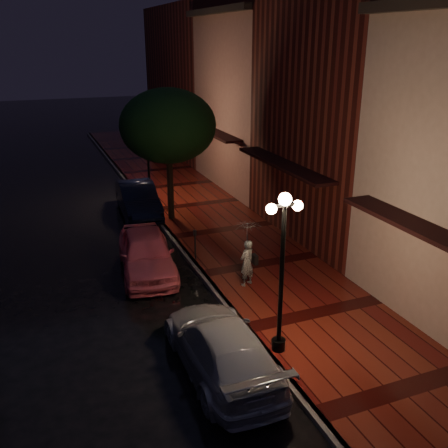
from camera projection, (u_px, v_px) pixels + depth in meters
name	position (u px, v px, depth m)	size (l,w,h in m)	color
ground	(203.00, 278.00, 17.44)	(120.00, 120.00, 0.00)	black
sidewalk	(261.00, 265.00, 18.19)	(4.50, 60.00, 0.15)	#4A0F0D
curb	(203.00, 276.00, 17.41)	(0.25, 60.00, 0.15)	#595451
storefront_mid	(351.00, 102.00, 19.69)	(5.00, 8.00, 11.00)	#511914
storefront_far	(262.00, 105.00, 27.01)	(5.00, 8.00, 9.00)	#8C5951
storefront_extra	(201.00, 81.00, 35.54)	(5.00, 12.00, 10.00)	#511914
streetlamp_near	(282.00, 265.00, 12.30)	(0.96, 0.36, 4.31)	black
streetlamp_far	(148.00, 153.00, 24.49)	(0.96, 0.36, 4.31)	black
street_tree	(168.00, 128.00, 21.39)	(4.16, 4.16, 5.80)	black
pink_car	(146.00, 253.00, 17.54)	(1.82, 4.51, 1.54)	#F06375
navy_car	(138.00, 199.00, 23.47)	(1.61, 4.61, 1.52)	black
silver_car	(221.00, 347.00, 12.30)	(1.96, 4.82, 1.40)	#A9AAB1
woman_with_umbrella	(247.00, 244.00, 16.11)	(0.92, 0.94, 2.22)	silver
parking_meter	(195.00, 242.00, 18.27)	(0.12, 0.09, 1.17)	black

